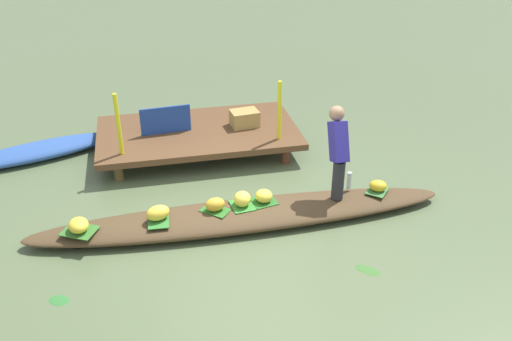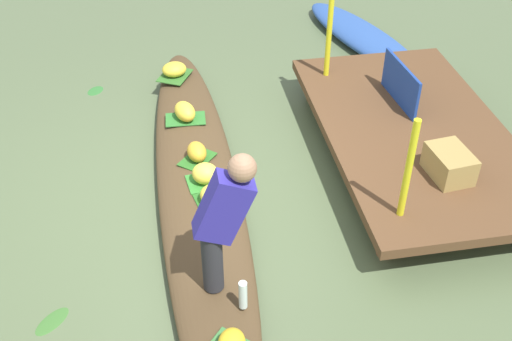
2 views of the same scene
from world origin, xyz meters
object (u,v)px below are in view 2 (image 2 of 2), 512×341
object	(u,v)px
moored_boat	(363,37)
banana_bunch_3	(185,111)
banana_bunch_0	(174,69)
banana_bunch_4	(197,152)
banana_bunch_5	(205,173)
vendor_person	(223,218)
produce_crate	(449,164)
market_banner	(400,84)
vendor_boat	(199,191)
banana_bunch_1	(213,195)
water_bottle	(243,295)

from	to	relation	value
moored_boat	banana_bunch_3	bearing A→B (deg)	-72.53
banana_bunch_0	banana_bunch_4	world-z (taller)	banana_bunch_4
banana_bunch_5	vendor_person	distance (m)	1.41
produce_crate	banana_bunch_4	bearing A→B (deg)	-110.58
banana_bunch_5	banana_bunch_3	bearing A→B (deg)	-175.05
banana_bunch_3	produce_crate	size ratio (longest dim) A/B	0.68
vendor_person	moored_boat	bearing A→B (deg)	149.47
moored_boat	market_banner	world-z (taller)	market_banner
vendor_boat	banana_bunch_0	distance (m)	2.04
banana_bunch_3	market_banner	distance (m)	2.28
banana_bunch_0	moored_boat	bearing A→B (deg)	107.36
moored_boat	banana_bunch_4	size ratio (longest dim) A/B	9.67
moored_boat	banana_bunch_1	xyz separation A→B (m)	(3.16, -2.42, 0.20)
vendor_boat	banana_bunch_4	xyz separation A→B (m)	(-0.34, 0.03, 0.20)
vendor_boat	vendor_person	xyz separation A→B (m)	(1.30, 0.09, 0.81)
vendor_boat	water_bottle	size ratio (longest dim) A/B	21.73
market_banner	banana_bunch_3	bearing A→B (deg)	-101.79
vendor_boat	banana_bunch_3	xyz separation A→B (m)	(-1.07, -0.03, 0.21)
moored_boat	produce_crate	world-z (taller)	produce_crate
banana_bunch_1	banana_bunch_3	bearing A→B (deg)	-174.69
water_bottle	banana_bunch_5	bearing A→B (deg)	-175.68
banana_bunch_5	market_banner	size ratio (longest dim) A/B	0.31
moored_boat	market_banner	distance (m)	2.13
banana_bunch_3	banana_bunch_4	size ratio (longest dim) A/B	1.17
banana_bunch_3	produce_crate	world-z (taller)	produce_crate
produce_crate	vendor_person	bearing A→B (deg)	-69.18
banana_bunch_1	vendor_person	world-z (taller)	vendor_person
banana_bunch_5	vendor_boat	bearing A→B (deg)	-107.10
moored_boat	produce_crate	size ratio (longest dim) A/B	5.64
moored_boat	market_banner	bearing A→B (deg)	-25.67
banana_bunch_4	banana_bunch_5	bearing A→B (deg)	6.54
banana_bunch_0	market_banner	world-z (taller)	market_banner
banana_bunch_3	produce_crate	xyz separation A→B (m)	(1.55, 2.25, 0.18)
banana_bunch_0	banana_bunch_4	xyz separation A→B (m)	(1.69, 0.10, 0.01)
banana_bunch_3	banana_bunch_5	size ratio (longest dim) A/B	1.24
banana_bunch_5	water_bottle	distance (m)	1.52
banana_bunch_4	produce_crate	xyz separation A→B (m)	(0.82, 2.20, 0.19)
water_bottle	market_banner	xyz separation A→B (m)	(-2.32, 2.04, 0.24)
market_banner	banana_bunch_1	bearing A→B (deg)	-67.05
market_banner	banana_bunch_0	bearing A→B (deg)	-123.02
banana_bunch_4	banana_bunch_5	distance (m)	0.37
market_banner	banana_bunch_5	bearing A→B (deg)	-73.99
banana_bunch_0	banana_bunch_1	size ratio (longest dim) A/B	1.25
water_bottle	banana_bunch_1	bearing A→B (deg)	-176.24
vendor_person	banana_bunch_4	bearing A→B (deg)	-177.99
produce_crate	banana_bunch_3	bearing A→B (deg)	-124.65
moored_boat	banana_bunch_0	size ratio (longest dim) A/B	8.70
vendor_boat	moored_boat	xyz separation A→B (m)	(-2.84, 2.52, -0.00)
banana_bunch_0	vendor_person	distance (m)	3.38
moored_boat	vendor_person	distance (m)	4.87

